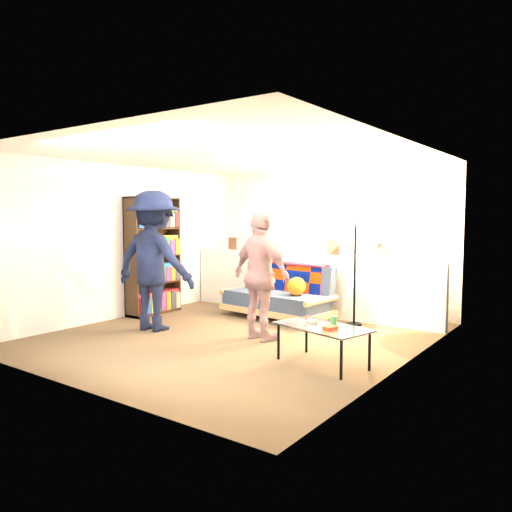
{
  "coord_description": "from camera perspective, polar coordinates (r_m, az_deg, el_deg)",
  "views": [
    {
      "loc": [
        4.02,
        -5.22,
        1.62
      ],
      "look_at": [
        0.0,
        0.4,
        1.05
      ],
      "focal_mm": 35.0,
      "sensor_mm": 36.0,
      "label": 1
    }
  ],
  "objects": [
    {
      "name": "person_left",
      "position": [
        7.13,
        -11.58,
        -0.55
      ],
      "size": [
        1.35,
        0.89,
        1.96
      ],
      "primitive_type": "imported",
      "rotation": [
        0.0,
        0.0,
        3.28
      ],
      "color": "black",
      "rests_on": "ground"
    },
    {
      "name": "futon_sofa",
      "position": [
        7.87,
        2.76,
        -4.54
      ],
      "size": [
        1.85,
        1.03,
        0.76
      ],
      "color": "tan",
      "rests_on": "ground"
    },
    {
      "name": "ledge_decor",
      "position": [
        8.2,
        4.33,
        1.6
      ],
      "size": [
        2.97,
        0.02,
        0.45
      ],
      "color": "brown",
      "rests_on": "half_wall_ledge"
    },
    {
      "name": "coffee_table",
      "position": [
        5.47,
        7.67,
        -8.23
      ],
      "size": [
        1.12,
        0.8,
        0.53
      ],
      "color": "black",
      "rests_on": "ground"
    },
    {
      "name": "room_shell",
      "position": [
        6.97,
        0.34,
        5.14
      ],
      "size": [
        4.6,
        5.05,
        2.45
      ],
      "color": "silver",
      "rests_on": "ground"
    },
    {
      "name": "floor_lamp",
      "position": [
        7.42,
        11.44,
        0.93
      ],
      "size": [
        0.35,
        0.29,
        1.61
      ],
      "color": "black",
      "rests_on": "ground"
    },
    {
      "name": "bookshelf",
      "position": [
        8.33,
        -11.68,
        -0.42
      ],
      "size": [
        0.32,
        0.95,
        1.9
      ],
      "color": "black",
      "rests_on": "ground"
    },
    {
      "name": "person_right",
      "position": [
        6.41,
        0.61,
        -2.27
      ],
      "size": [
        1.05,
        0.63,
        1.68
      ],
      "primitive_type": "imported",
      "rotation": [
        0.0,
        0.0,
        2.91
      ],
      "color": "pink",
      "rests_on": "ground"
    },
    {
      "name": "ground",
      "position": [
        6.79,
        -1.99,
        -9.1
      ],
      "size": [
        5.0,
        5.0,
        0.0
      ],
      "primitive_type": "plane",
      "color": "brown",
      "rests_on": "ground"
    },
    {
      "name": "half_wall_ledge",
      "position": [
        8.17,
        5.74,
        -3.19
      ],
      "size": [
        4.45,
        0.15,
        1.0
      ],
      "primitive_type": "cube",
      "color": "silver",
      "rests_on": "ground"
    }
  ]
}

